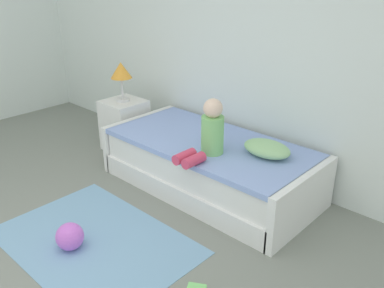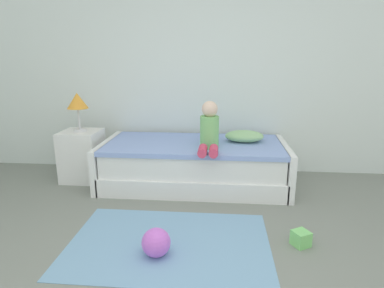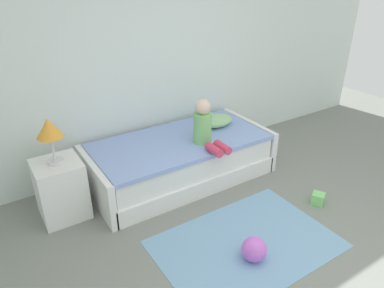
% 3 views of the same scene
% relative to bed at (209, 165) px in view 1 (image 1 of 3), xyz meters
% --- Properties ---
extents(wall_rear, '(7.20, 0.10, 2.90)m').
position_rel_bed_xyz_m(wall_rear, '(0.09, 0.60, 1.20)').
color(wall_rear, silver).
rests_on(wall_rear, ground).
extents(bed, '(2.11, 1.00, 0.50)m').
position_rel_bed_xyz_m(bed, '(0.00, 0.00, 0.00)').
color(bed, white).
rests_on(bed, ground).
extents(nightstand, '(0.44, 0.44, 0.60)m').
position_rel_bed_xyz_m(nightstand, '(-1.35, 0.03, 0.05)').
color(nightstand, white).
rests_on(nightstand, ground).
extents(table_lamp, '(0.24, 0.24, 0.45)m').
position_rel_bed_xyz_m(table_lamp, '(-1.35, 0.03, 0.69)').
color(table_lamp, silver).
rests_on(table_lamp, nightstand).
extents(child_figure, '(0.20, 0.51, 0.50)m').
position_rel_bed_xyz_m(child_figure, '(0.18, -0.23, 0.46)').
color(child_figure, '#7FC672').
rests_on(child_figure, bed).
extents(pillow, '(0.44, 0.30, 0.13)m').
position_rel_bed_xyz_m(pillow, '(0.57, 0.10, 0.32)').
color(pillow, '#99CC8C').
rests_on(pillow, bed).
extents(toy_ball, '(0.22, 0.22, 0.22)m').
position_rel_bed_xyz_m(toy_ball, '(-0.16, -1.47, -0.14)').
color(toy_ball, '#CC66D8').
rests_on(toy_ball, ground).
extents(area_rug, '(1.60, 1.10, 0.01)m').
position_rel_bed_xyz_m(area_rug, '(-0.09, -1.30, -0.24)').
color(area_rug, '#7AA8CC').
rests_on(area_rug, ground).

